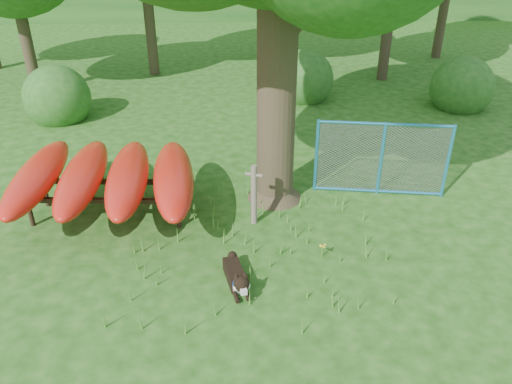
{
  "coord_description": "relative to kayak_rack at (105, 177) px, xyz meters",
  "views": [
    {
      "loc": [
        -0.1,
        -5.94,
        4.94
      ],
      "look_at": [
        0.2,
        1.2,
        1.0
      ],
      "focal_mm": 35.0,
      "sensor_mm": 36.0,
      "label": 1
    }
  ],
  "objects": [
    {
      "name": "ground",
      "position": [
        2.49,
        -2.2,
        -0.82
      ],
      "size": [
        80.0,
        80.0,
        0.0
      ],
      "primitive_type": "plane",
      "color": "#18480E",
      "rests_on": "ground"
    },
    {
      "name": "wooden_post",
      "position": [
        2.68,
        -0.35,
        -0.2
      ],
      "size": [
        0.32,
        0.16,
        1.17
      ],
      "rotation": [
        0.0,
        0.0,
        -0.33
      ],
      "color": "#675B4D",
      "rests_on": "ground"
    },
    {
      "name": "kayak_rack",
      "position": [
        0.0,
        0.0,
        0.0
      ],
      "size": [
        3.38,
        3.28,
        1.07
      ],
      "rotation": [
        0.0,
        0.0,
        -0.06
      ],
      "color": "black",
      "rests_on": "ground"
    },
    {
      "name": "husky_dog",
      "position": [
        2.35,
        -2.16,
        -0.66
      ],
      "size": [
        0.43,
        1.05,
        0.47
      ],
      "rotation": [
        0.0,
        0.0,
        0.23
      ],
      "color": "black",
      "rests_on": "ground"
    },
    {
      "name": "fence_section",
      "position": [
        5.24,
        0.68,
        -0.05
      ],
      "size": [
        2.6,
        0.45,
        2.55
      ],
      "rotation": [
        0.0,
        0.0,
        -0.15
      ],
      "color": "#2989C2",
      "rests_on": "ground"
    },
    {
      "name": "wildflower_clump",
      "position": [
        3.77,
        -1.46,
        -0.62
      ],
      "size": [
        0.11,
        0.11,
        0.25
      ],
      "rotation": [
        0.0,
        0.0,
        -0.06
      ],
      "color": "#528D2E",
      "rests_on": "ground"
    },
    {
      "name": "shrub_left",
      "position": [
        -2.51,
        5.3,
        -0.82
      ],
      "size": [
        1.8,
        1.8,
        1.8
      ],
      "primitive_type": "sphere",
      "color": "#22591C",
      "rests_on": "ground"
    },
    {
      "name": "shrub_right",
      "position": [
        8.99,
        5.8,
        -0.82
      ],
      "size": [
        1.8,
        1.8,
        1.8
      ],
      "primitive_type": "sphere",
      "color": "#22591C",
      "rests_on": "ground"
    },
    {
      "name": "shrub_mid",
      "position": [
        4.49,
        6.8,
        -0.82
      ],
      "size": [
        1.8,
        1.8,
        1.8
      ],
      "primitive_type": "sphere",
      "color": "#22591C",
      "rests_on": "ground"
    }
  ]
}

